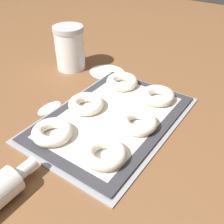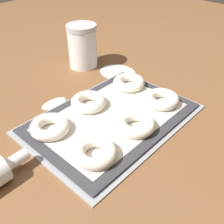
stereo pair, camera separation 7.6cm
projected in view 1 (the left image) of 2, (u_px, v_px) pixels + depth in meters
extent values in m
plane|color=brown|center=(115.00, 123.00, 0.70)|extent=(2.80, 2.80, 0.00)
cube|color=#93969B|center=(112.00, 118.00, 0.71)|extent=(0.45, 0.32, 0.01)
cube|color=#333338|center=(112.00, 117.00, 0.71)|extent=(0.43, 0.29, 0.00)
cube|color=silver|center=(112.00, 117.00, 0.71)|extent=(0.37, 0.24, 0.00)
torus|color=silver|center=(104.00, 153.00, 0.57)|extent=(0.10, 0.10, 0.03)
torus|color=silver|center=(138.00, 122.00, 0.66)|extent=(0.10, 0.10, 0.03)
torus|color=silver|center=(157.00, 96.00, 0.76)|extent=(0.10, 0.10, 0.03)
torus|color=silver|center=(52.00, 132.00, 0.63)|extent=(0.10, 0.10, 0.03)
torus|color=silver|center=(87.00, 103.00, 0.73)|extent=(0.10, 0.10, 0.03)
torus|color=silver|center=(122.00, 82.00, 0.83)|extent=(0.10, 0.10, 0.03)
cylinder|color=white|center=(70.00, 50.00, 0.92)|extent=(0.10, 0.10, 0.14)
cylinder|color=#B2B2B7|center=(68.00, 29.00, 0.88)|extent=(0.11, 0.11, 0.02)
cylinder|color=silver|center=(25.00, 169.00, 0.53)|extent=(0.05, 0.03, 0.03)
ellipsoid|color=white|center=(107.00, 72.00, 0.93)|extent=(0.11, 0.13, 0.00)
ellipsoid|color=white|center=(49.00, 108.00, 0.75)|extent=(0.08, 0.04, 0.00)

